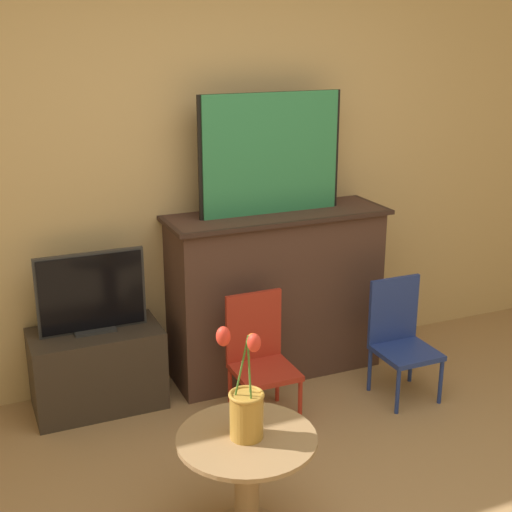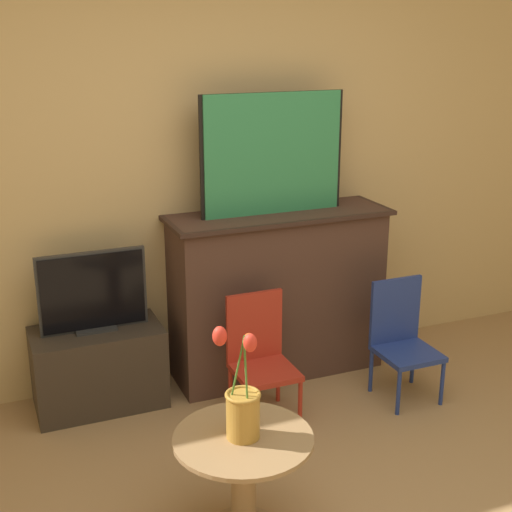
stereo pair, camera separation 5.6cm
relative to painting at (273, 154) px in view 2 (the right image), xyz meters
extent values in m
cube|color=tan|center=(-0.34, 0.23, -0.02)|extent=(8.00, 0.06, 2.70)
cube|color=#4C3328|center=(0.03, -0.01, -0.86)|extent=(1.28, 0.41, 1.03)
cube|color=#35231C|center=(0.03, -0.02, -0.36)|extent=(1.34, 0.45, 0.02)
cube|color=black|center=(0.00, 0.01, 0.00)|extent=(0.88, 0.02, 0.70)
cube|color=#338E56|center=(0.00, -0.01, 0.00)|extent=(0.84, 0.02, 0.70)
cube|color=#382D23|center=(-1.08, -0.02, -1.14)|extent=(0.72, 0.39, 0.46)
cube|color=#2D2D2D|center=(-1.08, -0.02, -0.90)|extent=(0.23, 0.12, 0.02)
cube|color=#2D2D2D|center=(-1.08, -0.01, -0.68)|extent=(0.59, 0.02, 0.45)
cube|color=black|center=(-1.08, -0.02, -0.68)|extent=(0.56, 0.02, 0.42)
cylinder|color=#B22D1E|center=(-0.41, -0.66, -1.24)|extent=(0.02, 0.02, 0.27)
cylinder|color=#B22D1E|center=(-0.12, -0.66, -1.24)|extent=(0.02, 0.02, 0.27)
cylinder|color=#B22D1E|center=(-0.41, -0.37, -1.24)|extent=(0.02, 0.02, 0.27)
cylinder|color=#B22D1E|center=(-0.12, -0.37, -1.24)|extent=(0.02, 0.02, 0.27)
cube|color=#B22D1E|center=(-0.27, -0.52, -1.09)|extent=(0.33, 0.33, 0.03)
cube|color=#B22D1E|center=(-0.27, -0.37, -0.88)|extent=(0.33, 0.02, 0.39)
cylinder|color=navy|center=(0.43, -0.77, -1.24)|extent=(0.02, 0.02, 0.27)
cylinder|color=navy|center=(0.73, -0.77, -1.24)|extent=(0.02, 0.02, 0.27)
cylinder|color=navy|center=(0.43, -0.47, -1.24)|extent=(0.02, 0.02, 0.27)
cylinder|color=navy|center=(0.73, -0.47, -1.24)|extent=(0.02, 0.02, 0.27)
cube|color=navy|center=(0.58, -0.62, -1.09)|extent=(0.33, 0.33, 0.03)
cube|color=navy|center=(0.58, -0.47, -0.88)|extent=(0.33, 0.02, 0.39)
cylinder|color=#99754C|center=(-0.72, -1.36, -1.15)|extent=(0.10, 0.10, 0.46)
cylinder|color=#99754C|center=(-0.72, -1.36, -0.91)|extent=(0.58, 0.58, 0.02)
cylinder|color=#B78433|center=(-0.72, -1.36, -0.80)|extent=(0.14, 0.14, 0.19)
torus|color=#B78433|center=(-0.72, -1.36, -0.71)|extent=(0.15, 0.15, 0.02)
cylinder|color=#477A2D|center=(-0.74, -1.35, -0.61)|extent=(0.07, 0.03, 0.32)
ellipsoid|color=red|center=(-0.80, -1.32, -0.45)|extent=(0.06, 0.06, 0.08)
cylinder|color=#477A2D|center=(-0.70, -1.34, -0.63)|extent=(0.02, 0.02, 0.29)
ellipsoid|color=orange|center=(-0.68, -1.33, -0.49)|extent=(0.05, 0.05, 0.06)
cylinder|color=#477A2D|center=(-0.72, -1.38, -0.62)|extent=(0.01, 0.04, 0.32)
ellipsoid|color=red|center=(-0.71, -1.41, -0.46)|extent=(0.05, 0.05, 0.08)
camera|label=1|loc=(-1.69, -3.70, 0.70)|focal=50.00mm
camera|label=2|loc=(-1.64, -3.73, 0.70)|focal=50.00mm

